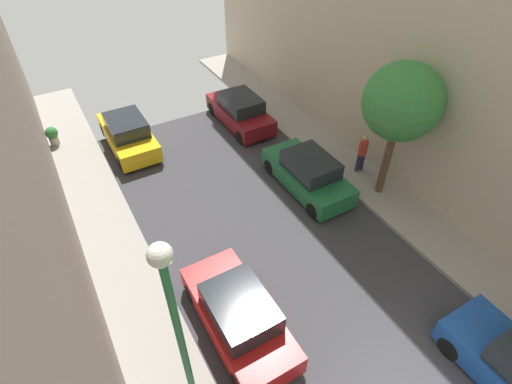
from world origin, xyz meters
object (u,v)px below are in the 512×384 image
at_px(parked_car_left_4, 128,134).
at_px(potted_plant_0, 52,135).
at_px(parked_car_right_3, 308,174).
at_px(pedestrian, 362,152).
at_px(parked_car_left_3, 239,315).
at_px(parked_car_right_4, 240,111).
at_px(street_tree_1, 402,103).
at_px(lamp_post, 175,316).

height_order(parked_car_left_4, potted_plant_0, parked_car_left_4).
xyz_separation_m(parked_car_left_4, parked_car_right_3, (5.40, -6.47, 0.00)).
bearing_deg(pedestrian, parked_car_left_4, 139.36).
distance_m(parked_car_left_3, parked_car_right_3, 6.86).
bearing_deg(parked_car_right_3, pedestrian, -6.90).
height_order(parked_car_left_4, parked_car_right_4, same).
bearing_deg(parked_car_right_3, parked_car_right_4, 90.00).
height_order(parked_car_right_3, potted_plant_0, parked_car_right_3).
xyz_separation_m(parked_car_right_3, parked_car_right_4, (0.00, 5.72, 0.00)).
relative_size(parked_car_right_4, potted_plant_0, 4.75).
xyz_separation_m(parked_car_left_4, street_tree_1, (7.70, -8.21, 3.35)).
relative_size(street_tree_1, lamp_post, 0.92).
relative_size(parked_car_right_3, parked_car_right_4, 1.00).
height_order(street_tree_1, potted_plant_0, street_tree_1).
bearing_deg(parked_car_right_3, parked_car_left_3, -141.97).
bearing_deg(street_tree_1, lamp_post, -158.92).
bearing_deg(parked_car_left_4, parked_car_left_3, -90.00).
relative_size(parked_car_left_3, lamp_post, 0.73).
relative_size(parked_car_left_4, potted_plant_0, 4.75).
bearing_deg(parked_car_right_4, parked_car_left_4, 172.06).
distance_m(street_tree_1, potted_plant_0, 15.03).
distance_m(parked_car_right_3, lamp_post, 9.65).
distance_m(pedestrian, potted_plant_0, 13.85).
bearing_deg(pedestrian, street_tree_1, -97.85).
height_order(parked_car_left_3, parked_car_right_4, same).
bearing_deg(parked_car_right_3, lamp_post, -143.33).
distance_m(parked_car_left_3, parked_car_right_4, 11.31).
xyz_separation_m(parked_car_left_3, potted_plant_0, (-3.01, 12.46, -0.07)).
distance_m(potted_plant_0, lamp_post, 14.11).
bearing_deg(parked_car_left_4, potted_plant_0, 149.61).
bearing_deg(lamp_post, pedestrian, 27.66).
xyz_separation_m(parked_car_left_3, lamp_post, (-1.90, -1.21, 3.21)).
distance_m(parked_car_left_4, pedestrian, 10.41).
bearing_deg(parked_car_left_4, lamp_post, -99.07).
distance_m(parked_car_left_4, parked_car_right_4, 5.45).
bearing_deg(parked_car_left_3, parked_car_left_4, 90.00).
height_order(pedestrian, lamp_post, lamp_post).
relative_size(parked_car_left_3, street_tree_1, 0.79).
xyz_separation_m(pedestrian, lamp_post, (-9.79, -5.13, 2.86)).
height_order(parked_car_left_3, street_tree_1, street_tree_1).
distance_m(parked_car_left_3, lamp_post, 3.92).
xyz_separation_m(parked_car_left_4, lamp_post, (-1.90, -11.91, 3.21)).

